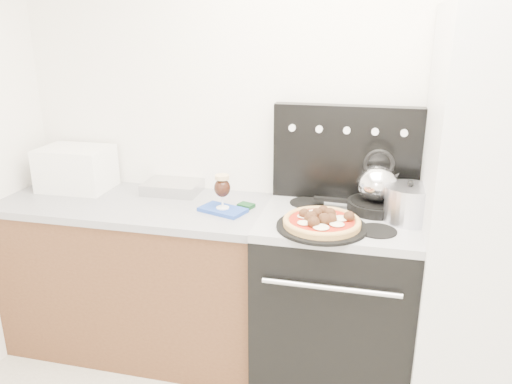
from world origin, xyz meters
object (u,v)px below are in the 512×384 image
(toaster_oven, at_px, (76,168))
(tea_kettle, at_px, (378,180))
(base_cabinet, at_px, (141,278))
(pizza, at_px, (322,220))
(fridge, at_px, (496,225))
(stock_pot, at_px, (409,205))
(pizza_pan, at_px, (322,227))
(skillet, at_px, (375,206))
(stove_body, at_px, (334,302))
(oven_mitt, at_px, (223,210))
(beer_glass, at_px, (222,191))

(toaster_oven, xyz_separation_m, tea_kettle, (1.69, -0.03, 0.06))
(base_cabinet, distance_m, pizza, 1.18)
(fridge, height_order, stock_pot, fridge)
(pizza_pan, height_order, skillet, skillet)
(stove_body, bearing_deg, pizza_pan, -112.05)
(oven_mitt, bearing_deg, pizza, -15.67)
(fridge, bearing_deg, toaster_oven, 175.50)
(oven_mitt, relative_size, skillet, 0.83)
(toaster_oven, xyz_separation_m, skillet, (1.69, -0.03, -0.08))
(pizza_pan, relative_size, skillet, 1.48)
(fridge, bearing_deg, beer_glass, 179.90)
(base_cabinet, xyz_separation_m, fridge, (1.80, -0.05, 0.52))
(stock_pot, bearing_deg, oven_mitt, -177.75)
(fridge, relative_size, tea_kettle, 8.55)
(fridge, xyz_separation_m, skillet, (-0.53, 0.14, -0.00))
(oven_mitt, xyz_separation_m, pizza_pan, (0.52, -0.15, 0.02))
(toaster_oven, bearing_deg, skillet, -2.16)
(skillet, distance_m, tea_kettle, 0.14)
(pizza, xyz_separation_m, stock_pot, (0.39, 0.18, 0.04))
(skillet, distance_m, stock_pot, 0.19)
(stove_body, bearing_deg, base_cabinet, 178.70)
(pizza, height_order, tea_kettle, tea_kettle)
(toaster_oven, bearing_deg, pizza_pan, -13.49)
(oven_mitt, height_order, skillet, skillet)
(toaster_oven, relative_size, pizza_pan, 0.93)
(toaster_oven, height_order, oven_mitt, toaster_oven)
(stove_body, xyz_separation_m, skillet, (0.17, 0.12, 0.51))
(fridge, relative_size, oven_mitt, 8.15)
(base_cabinet, distance_m, pizza_pan, 1.17)
(fridge, relative_size, beer_glass, 10.56)
(toaster_oven, bearing_deg, pizza, -13.49)
(oven_mitt, bearing_deg, beer_glass, 0.00)
(fridge, relative_size, skillet, 6.76)
(base_cabinet, height_order, stock_pot, stock_pot)
(oven_mitt, xyz_separation_m, pizza, (0.52, -0.15, 0.05))
(stove_body, relative_size, skillet, 3.13)
(stove_body, xyz_separation_m, tea_kettle, (0.17, 0.12, 0.64))
(pizza, bearing_deg, oven_mitt, 164.33)
(tea_kettle, bearing_deg, beer_glass, 174.73)
(skillet, bearing_deg, base_cabinet, -175.76)
(pizza_pan, bearing_deg, oven_mitt, 164.33)
(skillet, xyz_separation_m, stock_pot, (0.15, -0.11, 0.06))
(oven_mitt, distance_m, tea_kettle, 0.79)
(fridge, distance_m, tea_kettle, 0.57)
(toaster_oven, relative_size, beer_glass, 2.16)
(pizza, relative_size, tea_kettle, 1.59)
(pizza, xyz_separation_m, skillet, (0.24, 0.29, -0.01))
(beer_glass, xyz_separation_m, pizza, (0.52, -0.15, -0.05))
(base_cabinet, height_order, skillet, skillet)
(stock_pot, bearing_deg, toaster_oven, 175.74)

